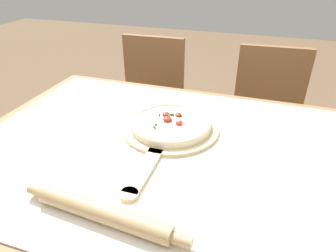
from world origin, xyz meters
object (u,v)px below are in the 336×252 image
(pizza_peel, at_px, (168,131))
(pizza, at_px, (171,123))
(chair_right, at_px, (266,117))
(rolling_pin, at_px, (103,213))
(chair_left, at_px, (150,101))

(pizza_peel, bearing_deg, pizza, 90.08)
(pizza_peel, bearing_deg, chair_right, 65.54)
(pizza_peel, distance_m, rolling_pin, 0.41)
(rolling_pin, height_order, chair_left, chair_left)
(rolling_pin, bearing_deg, pizza_peel, 86.82)
(pizza, xyz_separation_m, chair_left, (-0.36, 0.71, -0.29))
(rolling_pin, distance_m, chair_left, 1.23)
(chair_left, height_order, chair_right, same)
(chair_left, bearing_deg, rolling_pin, -74.93)
(pizza_peel, distance_m, chair_left, 0.87)
(pizza, distance_m, chair_left, 0.85)
(pizza_peel, height_order, chair_left, chair_left)
(chair_left, bearing_deg, pizza_peel, -65.20)
(pizza, relative_size, chair_right, 0.31)
(pizza, xyz_separation_m, chair_right, (0.34, 0.71, -0.29))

